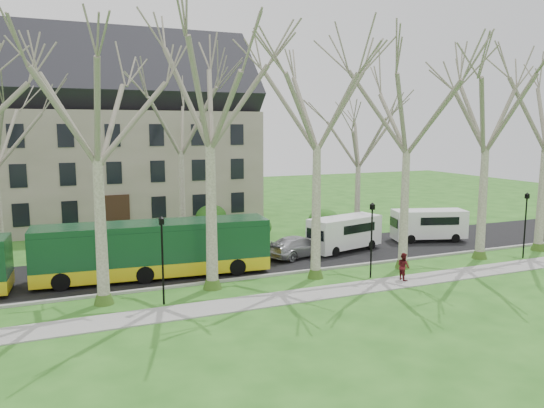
{
  "coord_description": "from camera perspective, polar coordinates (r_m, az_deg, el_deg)",
  "views": [
    {
      "loc": [
        -10.88,
        -26.2,
        8.65
      ],
      "look_at": [
        1.48,
        3.0,
        4.04
      ],
      "focal_mm": 35.0,
      "sensor_mm": 36.0,
      "label": 1
    }
  ],
  "objects": [
    {
      "name": "ground",
      "position": [
        29.66,
        -0.39,
        -8.68
      ],
      "size": [
        120.0,
        120.0,
        0.0
      ],
      "primitive_type": "plane",
      "color": "#28601B",
      "rests_on": "ground"
    },
    {
      "name": "sidewalk",
      "position": [
        27.47,
        1.65,
        -10.02
      ],
      "size": [
        70.0,
        2.0,
        0.06
      ],
      "primitive_type": "cube",
      "color": "gray",
      "rests_on": "ground"
    },
    {
      "name": "road",
      "position": [
        34.61,
        -3.9,
        -6.17
      ],
      "size": [
        80.0,
        8.0,
        0.06
      ],
      "primitive_type": "cube",
      "color": "black",
      "rests_on": "ground"
    },
    {
      "name": "curb",
      "position": [
        30.97,
        -1.46,
        -7.81
      ],
      "size": [
        80.0,
        0.25,
        0.14
      ],
      "primitive_type": "cube",
      "color": "#A5A39E",
      "rests_on": "ground"
    },
    {
      "name": "building",
      "position": [
        50.44,
        -17.54,
        7.23
      ],
      "size": [
        26.5,
        12.2,
        16.0
      ],
      "color": "gray",
      "rests_on": "ground"
    },
    {
      "name": "tree_row_verge",
      "position": [
        28.7,
        -0.63,
        4.98
      ],
      "size": [
        49.0,
        7.0,
        14.0
      ],
      "color": "gray",
      "rests_on": "ground"
    },
    {
      "name": "tree_row_far",
      "position": [
        38.5,
        -8.56,
        4.23
      ],
      "size": [
        33.0,
        7.0,
        12.0
      ],
      "color": "gray",
      "rests_on": "ground"
    },
    {
      "name": "lamp_row",
      "position": [
        28.11,
        0.39,
        -4.21
      ],
      "size": [
        36.22,
        0.22,
        4.3
      ],
      "color": "black",
      "rests_on": "ground"
    },
    {
      "name": "hedges",
      "position": [
        41.39,
        -13.93,
        -2.62
      ],
      "size": [
        30.6,
        8.6,
        2.0
      ],
      "color": "#1B601C",
      "rests_on": "ground"
    },
    {
      "name": "bus_follow",
      "position": [
        31.38,
        -12.56,
        -4.71
      ],
      "size": [
        13.36,
        3.84,
        3.29
      ],
      "primitive_type": null,
      "rotation": [
        0.0,
        0.0,
        -0.08
      ],
      "color": "#113D20",
      "rests_on": "road"
    },
    {
      "name": "sedan",
      "position": [
        35.57,
        2.85,
        -4.56
      ],
      "size": [
        5.14,
        3.35,
        1.39
      ],
      "primitive_type": "imported",
      "rotation": [
        0.0,
        0.0,
        1.89
      ],
      "color": "#A9AAAE",
      "rests_on": "road"
    },
    {
      "name": "van_a",
      "position": [
        37.45,
        7.81,
        -3.2
      ],
      "size": [
        5.77,
        3.24,
        2.38
      ],
      "primitive_type": null,
      "rotation": [
        0.0,
        0.0,
        0.24
      ],
      "color": "white",
      "rests_on": "road"
    },
    {
      "name": "van_b",
      "position": [
        42.05,
        16.51,
        -2.22
      ],
      "size": [
        5.76,
        3.46,
        2.36
      ],
      "primitive_type": null,
      "rotation": [
        0.0,
        0.0,
        -0.29
      ],
      "color": "white",
      "rests_on": "road"
    },
    {
      "name": "pedestrian_b",
      "position": [
        31.1,
        13.96,
        -6.53
      ],
      "size": [
        0.59,
        0.76,
        1.55
      ],
      "primitive_type": "imported",
      "rotation": [
        0.0,
        0.0,
        1.57
      ],
      "color": "#511217",
      "rests_on": "sidewalk"
    }
  ]
}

